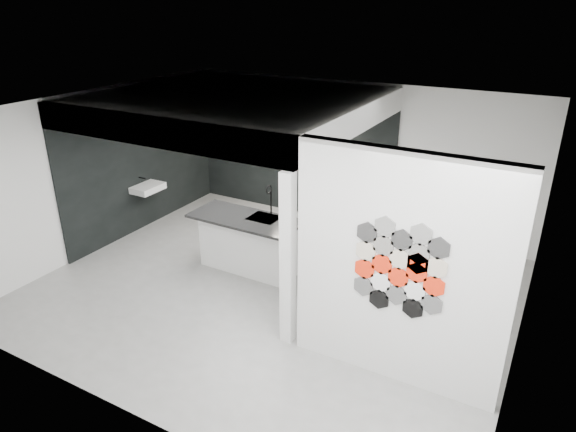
# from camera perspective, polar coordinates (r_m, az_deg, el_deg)

# --- Properties ---
(floor) EXTENTS (7.00, 6.00, 0.01)m
(floor) POSITION_cam_1_polar(r_m,az_deg,el_deg) (8.11, -1.66, -8.12)
(floor) COLOR gray
(partition_panel) EXTENTS (2.45, 0.15, 2.80)m
(partition_panel) POSITION_cam_1_polar(r_m,az_deg,el_deg) (5.84, 12.18, -6.14)
(partition_panel) COLOR silver
(partition_panel) RESTS_ON floor
(bay_clad_back) EXTENTS (4.40, 0.04, 2.35)m
(bay_clad_back) POSITION_cam_1_polar(r_m,az_deg,el_deg) (10.60, 0.40, 6.55)
(bay_clad_back) COLOR black
(bay_clad_back) RESTS_ON floor
(bay_clad_left) EXTENTS (0.04, 4.00, 2.35)m
(bay_clad_left) POSITION_cam_1_polar(r_m,az_deg,el_deg) (10.34, -15.66, 5.25)
(bay_clad_left) COLOR black
(bay_clad_left) RESTS_ON floor
(bulkhead) EXTENTS (4.40, 4.00, 0.40)m
(bulkhead) POSITION_cam_1_polar(r_m,az_deg,el_deg) (8.64, -6.00, 11.99)
(bulkhead) COLOR silver
(bulkhead) RESTS_ON corner_column
(corner_column) EXTENTS (0.16, 0.16, 2.35)m
(corner_column) POSITION_cam_1_polar(r_m,az_deg,el_deg) (6.42, -0.02, -5.03)
(corner_column) COLOR silver
(corner_column) RESTS_ON floor
(fascia_beam) EXTENTS (4.40, 0.16, 0.40)m
(fascia_beam) POSITION_cam_1_polar(r_m,az_deg,el_deg) (7.19, -14.82, 9.08)
(fascia_beam) COLOR silver
(fascia_beam) RESTS_ON corner_column
(wall_basin) EXTENTS (0.40, 0.60, 0.12)m
(wall_basin) POSITION_cam_1_polar(r_m,az_deg,el_deg) (10.15, -15.30, 3.02)
(wall_basin) COLOR silver
(wall_basin) RESTS_ON bay_clad_left
(display_shelf) EXTENTS (3.00, 0.15, 0.04)m
(display_shelf) POSITION_cam_1_polar(r_m,az_deg,el_deg) (10.43, 0.61, 6.99)
(display_shelf) COLOR black
(display_shelf) RESTS_ON bay_clad_back
(kitchen_island) EXTENTS (1.83, 0.83, 1.47)m
(kitchen_island) POSITION_cam_1_polar(r_m,az_deg,el_deg) (8.47, -4.36, -2.89)
(kitchen_island) COLOR silver
(kitchen_island) RESTS_ON floor
(stockpot) EXTENTS (0.20, 0.20, 0.16)m
(stockpot) POSITION_cam_1_polar(r_m,az_deg,el_deg) (11.02, -5.06, 8.33)
(stockpot) COLOR black
(stockpot) RESTS_ON display_shelf
(kettle) EXTENTS (0.23, 0.23, 0.15)m
(kettle) POSITION_cam_1_polar(r_m,az_deg,el_deg) (10.10, 4.15, 6.94)
(kettle) COLOR black
(kettle) RESTS_ON display_shelf
(glass_bowl) EXTENTS (0.16, 0.16, 0.10)m
(glass_bowl) POSITION_cam_1_polar(r_m,az_deg,el_deg) (9.87, 7.41, 6.30)
(glass_bowl) COLOR gray
(glass_bowl) RESTS_ON display_shelf
(glass_vase) EXTENTS (0.12, 0.12, 0.15)m
(glass_vase) POSITION_cam_1_polar(r_m,az_deg,el_deg) (9.86, 7.57, 6.39)
(glass_vase) COLOR gray
(glass_vase) RESTS_ON display_shelf
(bottle_dark) EXTENTS (0.07, 0.07, 0.16)m
(bottle_dark) POSITION_cam_1_polar(r_m,az_deg,el_deg) (10.50, -0.42, 7.67)
(bottle_dark) COLOR black
(bottle_dark) RESTS_ON display_shelf
(utensil_cup) EXTENTS (0.11, 0.11, 0.11)m
(utensil_cup) POSITION_cam_1_polar(r_m,az_deg,el_deg) (10.93, -4.25, 8.08)
(utensil_cup) COLOR black
(utensil_cup) RESTS_ON display_shelf
(hex_tile_cluster) EXTENTS (1.04, 0.02, 1.16)m
(hex_tile_cluster) POSITION_cam_1_polar(r_m,az_deg,el_deg) (5.71, 12.33, -5.67)
(hex_tile_cluster) COLOR black
(hex_tile_cluster) RESTS_ON partition_panel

